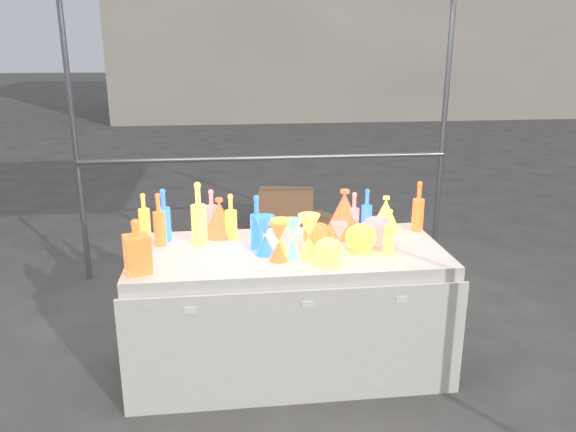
{
  "coord_description": "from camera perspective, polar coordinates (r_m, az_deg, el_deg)",
  "views": [
    {
      "loc": [
        -0.37,
        -3.03,
        1.88
      ],
      "look_at": [
        0.0,
        0.0,
        0.95
      ],
      "focal_mm": 35.0,
      "sensor_mm": 36.0,
      "label": 1
    }
  ],
  "objects": [
    {
      "name": "lampshade_0",
      "position": [
        3.46,
        -6.97,
        -0.13
      ],
      "size": [
        0.22,
        0.22,
        0.24
      ],
      "primitive_type": null,
      "rotation": [
        0.0,
        0.0,
        -0.1
      ],
      "color": "gold",
      "rests_on": "display_table"
    },
    {
      "name": "bottle_10",
      "position": [
        3.44,
        6.71,
        0.13
      ],
      "size": [
        0.07,
        0.07,
        0.28
      ],
      "primitive_type": null,
      "rotation": [
        0.0,
        0.0,
        0.05
      ],
      "color": "#2D21C5",
      "rests_on": "display_table"
    },
    {
      "name": "background_building",
      "position": [
        17.62,
        7.96,
        20.44
      ],
      "size": [
        14.0,
        6.0,
        6.0
      ],
      "primitive_type": "cube",
      "color": "#BBB19C",
      "rests_on": "ground"
    },
    {
      "name": "display_table",
      "position": [
        3.4,
        0.02,
        -9.38
      ],
      "size": [
        1.84,
        0.83,
        0.75
      ],
      "color": "silver",
      "rests_on": "ground"
    },
    {
      "name": "cardboard_box_closed",
      "position": [
        5.95,
        -0.2,
        0.6
      ],
      "size": [
        0.63,
        0.51,
        0.41
      ],
      "primitive_type": "cube",
      "rotation": [
        0.0,
        0.0,
        -0.17
      ],
      "color": "#A9734C",
      "rests_on": "ground"
    },
    {
      "name": "bottle_3",
      "position": [
        3.52,
        -7.77,
        0.48
      ],
      "size": [
        0.09,
        0.09,
        0.28
      ],
      "primitive_type": null,
      "rotation": [
        0.0,
        0.0,
        -0.29
      ],
      "color": "#2D21C5",
      "rests_on": "display_table"
    },
    {
      "name": "globe_2",
      "position": [
        3.23,
        3.08,
        -2.22
      ],
      "size": [
        0.23,
        0.23,
        0.14
      ],
      "primitive_type": null,
      "rotation": [
        0.0,
        0.0,
        0.42
      ],
      "color": "orange",
      "rests_on": "display_table"
    },
    {
      "name": "hourglass_2",
      "position": [
        3.09,
        2.13,
        -2.06
      ],
      "size": [
        0.14,
        0.14,
        0.25
      ],
      "primitive_type": null,
      "rotation": [
        0.0,
        0.0,
        -0.16
      ],
      "color": "#137A69",
      "rests_on": "display_table"
    },
    {
      "name": "bottle_6",
      "position": [
        3.41,
        -5.82,
        -0.03
      ],
      "size": [
        0.09,
        0.09,
        0.28
      ],
      "primitive_type": null,
      "rotation": [
        0.0,
        0.0,
        -0.26
      ],
      "color": "#E81541",
      "rests_on": "display_table"
    },
    {
      "name": "bottle_0",
      "position": [
        3.56,
        -14.42,
        0.15
      ],
      "size": [
        0.09,
        0.09,
        0.27
      ],
      "primitive_type": null,
      "rotation": [
        0.0,
        0.0,
        0.38
      ],
      "color": "#E81541",
      "rests_on": "display_table"
    },
    {
      "name": "globe_1",
      "position": [
        3.03,
        4.11,
        -3.7
      ],
      "size": [
        0.18,
        0.18,
        0.13
      ],
      "primitive_type": null,
      "rotation": [
        0.0,
        0.0,
        0.09
      ],
      "color": "#137A69",
      "rests_on": "display_table"
    },
    {
      "name": "bottle_8",
      "position": [
        3.5,
        7.99,
        0.43
      ],
      "size": [
        0.08,
        0.08,
        0.29
      ],
      "primitive_type": null,
      "rotation": [
        0.0,
        0.0,
        0.21
      ],
      "color": "#1B984F",
      "rests_on": "display_table"
    },
    {
      "name": "bottle_11",
      "position": [
        3.19,
        10.26,
        -1.56
      ],
      "size": [
        0.06,
        0.06,
        0.26
      ],
      "primitive_type": null,
      "rotation": [
        0.0,
        0.0,
        0.03
      ],
      "color": "#137A69",
      "rests_on": "display_table"
    },
    {
      "name": "hourglass_3",
      "position": [
        3.09,
        0.46,
        -2.33
      ],
      "size": [
        0.14,
        0.14,
        0.22
      ],
      "primitive_type": null,
      "rotation": [
        0.0,
        0.0,
        0.29
      ],
      "color": "#AA225B",
      "rests_on": "display_table"
    },
    {
      "name": "hourglass_4",
      "position": [
        3.09,
        -0.7,
        -2.32
      ],
      "size": [
        0.14,
        0.14,
        0.22
      ],
      "primitive_type": null,
      "rotation": [
        0.0,
        0.0,
        -0.3
      ],
      "color": "#E81541",
      "rests_on": "display_table"
    },
    {
      "name": "lampshade_3",
      "position": [
        3.59,
        9.88,
        0.23
      ],
      "size": [
        0.22,
        0.22,
        0.23
      ],
      "primitive_type": null,
      "rotation": [
        0.0,
        0.0,
        0.18
      ],
      "color": "#137A69",
      "rests_on": "display_table"
    },
    {
      "name": "ground",
      "position": [
        3.59,
        0.0,
        -14.67
      ],
      "size": [
        80.0,
        80.0,
        0.0
      ],
      "primitive_type": "plane",
      "color": "#5E5C57",
      "rests_on": "ground"
    },
    {
      "name": "decanter_1",
      "position": [
        2.98,
        -15.1,
        -2.97
      ],
      "size": [
        0.16,
        0.16,
        0.29
      ],
      "primitive_type": null,
      "rotation": [
        0.0,
        0.0,
        0.35
      ],
      "color": "orange",
      "rests_on": "display_table"
    },
    {
      "name": "cardboard_box_flat",
      "position": [
        6.04,
        2.16,
        -0.88
      ],
      "size": [
        0.94,
        0.87,
        0.07
      ],
      "primitive_type": "cube",
      "rotation": [
        0.0,
        0.0,
        0.56
      ],
      "color": "#A9734C",
      "rests_on": "ground"
    },
    {
      "name": "globe_3",
      "position": [
        3.34,
        9.03,
        -1.66
      ],
      "size": [
        0.22,
        0.22,
        0.16
      ],
      "primitive_type": null,
      "rotation": [
        0.0,
        0.0,
        -0.12
      ],
      "color": "#2D21C5",
      "rests_on": "display_table"
    },
    {
      "name": "lampshade_1",
      "position": [
        3.45,
        5.73,
        0.29
      ],
      "size": [
        0.28,
        0.28,
        0.29
      ],
      "primitive_type": null,
      "rotation": [
        0.0,
        0.0,
        -0.1
      ],
      "color": "gold",
      "rests_on": "display_table"
    },
    {
      "name": "bottle_7",
      "position": [
        3.23,
        -3.21,
        -0.61
      ],
      "size": [
        0.1,
        0.1,
        0.32
      ],
      "primitive_type": null,
      "rotation": [
        0.0,
        0.0,
        -0.34
      ],
      "color": "#1B984F",
      "rests_on": "display_table"
    },
    {
      "name": "bottle_2",
      "position": [
        3.36,
        -12.96,
        -0.33
      ],
      "size": [
        0.07,
        0.07,
        0.32
      ],
      "primitive_type": null,
      "rotation": [
        0.0,
        0.0,
        0.02
      ],
      "color": "orange",
      "rests_on": "display_table"
    },
    {
      "name": "hourglass_1",
      "position": [
        3.15,
        5.19,
        -2.36
      ],
      "size": [
        0.12,
        0.12,
        0.19
      ],
      "primitive_type": null,
      "rotation": [
        0.0,
        0.0,
        -0.34
      ],
      "color": "#2D21C5",
      "rests_on": "display_table"
    },
    {
      "name": "globe_0",
      "position": [
        3.23,
        7.39,
        -2.32
      ],
      "size": [
        0.21,
        0.21,
        0.14
      ],
      "primitive_type": null,
      "rotation": [
        0.0,
        0.0,
        -0.23
      ],
      "color": "#E81541",
      "rests_on": "display_table"
    },
    {
      "name": "bottle_4",
      "position": [
        3.31,
        -9.07,
        0.24
      ],
      "size": [
        0.09,
        0.09,
        0.38
      ],
      "primitive_type": null,
      "rotation": [
        0.0,
        0.0,
        0.03
      ],
      "color": "#137A69",
      "rests_on": "display_table"
    },
    {
      "name": "bottle_1",
      "position": [
        3.43,
        -12.48,
        0.11
      ],
      "size": [
        0.1,
        0.1,
        0.32
      ],
      "primitive_type": null,
      "rotation": [
        0.0,
        0.0,
        0.3
      ],
      "color": "#1B984F",
      "rests_on": "display_table"
    },
    {
      "name": "bottle_9",
      "position": [
        3.63,
        13.11,
        0.99
      ],
      "size": [
        0.08,
        0.08,
        0.32
      ],
      "primitive_type": null,
      "rotation": [
        0.0,
        0.0,
        -0.09
      ],
      "color": "orange",
      "rests_on": "display_table"
    },
    {
      "name": "hourglass_5",
      "position": [
        3.14,
        -2.35,
        -1.98
      ],
      "size": [
        0.12,
        0.12,
        0.23
      ],
      "primitive_type": null,
      "rotation": [
        0.0,
        0.0,
        -0.08
      ],
      "color": "#1B984F",
      "rests_on": "display_table"
    },
    {
      "name": "hourglass_0",
      "position": [
        3.05,
        -0.93,
        -2.62
      ],
      "size": [
        0.11,
        0.11,
        0.22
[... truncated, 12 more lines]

